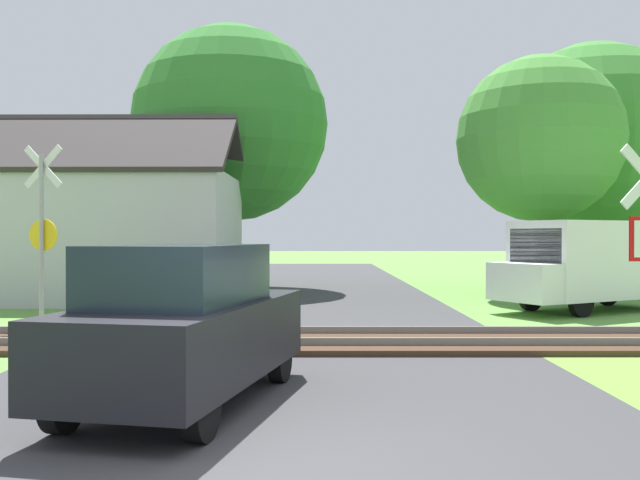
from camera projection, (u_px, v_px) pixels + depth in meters
name	position (u px, v px, depth m)	size (l,w,h in m)	color
ground_plane	(260.00, 470.00, 5.70)	(160.00, 160.00, 0.00)	#5B933D
road_asphalt	(275.00, 409.00, 7.70)	(7.81, 80.00, 0.01)	#38383A
rail_track	(291.00, 341.00, 12.30)	(60.00, 2.60, 0.22)	#422D1E
crossing_sign_far	(40.00, 226.00, 14.24)	(0.86, 0.25, 3.71)	#9E9EA5
house	(95.00, 232.00, 21.01)	(8.36, 5.92, 5.45)	#B7B7BC
tree_center	(228.00, 124.00, 25.52)	(6.99, 6.99, 9.39)	#513823
tree_right	(538.00, 140.00, 21.69)	(5.05, 5.05, 7.35)	#513823
tree_far	(591.00, 141.00, 25.17)	(6.85, 6.85, 8.65)	#513823
mail_truck	(589.00, 261.00, 17.72)	(5.18, 4.01, 2.24)	white
parked_car	(184.00, 325.00, 7.89)	(2.44, 4.25, 1.78)	black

